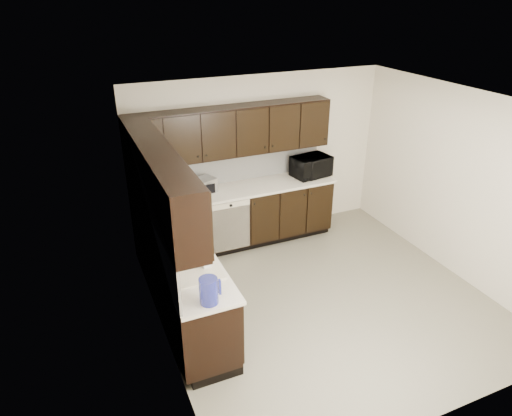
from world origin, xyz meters
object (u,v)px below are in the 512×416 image
(sink, at_px, (191,270))
(toaster_oven, at_px, (203,186))
(microwave, at_px, (311,166))
(storage_bin, at_px, (179,236))
(blue_pitcher, at_px, (209,291))

(sink, relative_size, toaster_oven, 2.40)
(microwave, xyz_separation_m, toaster_oven, (-1.74, 0.04, -0.05))
(toaster_oven, xyz_separation_m, storage_bin, (-0.68, -1.25, -0.02))
(microwave, distance_m, toaster_oven, 1.74)
(blue_pitcher, bearing_deg, storage_bin, 66.44)
(sink, bearing_deg, storage_bin, 88.22)
(sink, bearing_deg, blue_pitcher, -91.16)
(storage_bin, xyz_separation_m, blue_pitcher, (-0.03, -1.18, 0.05))
(microwave, bearing_deg, storage_bin, -162.77)
(sink, xyz_separation_m, storage_bin, (0.02, 0.50, 0.15))
(sink, relative_size, blue_pitcher, 3.08)
(microwave, xyz_separation_m, storage_bin, (-2.42, -1.21, -0.07))
(blue_pitcher, bearing_deg, microwave, 22.32)
(storage_bin, bearing_deg, blue_pitcher, -91.42)
(microwave, bearing_deg, sink, -154.31)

